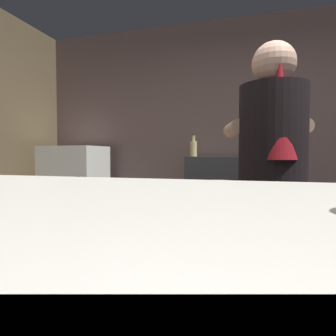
# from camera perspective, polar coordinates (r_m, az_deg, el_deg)

# --- Properties ---
(wall_back) EXTENTS (5.20, 0.10, 2.70)m
(wall_back) POSITION_cam_1_polar(r_m,az_deg,el_deg) (3.54, 15.49, 5.77)
(wall_back) COLOR brown
(wall_back) RESTS_ON ground
(prep_counter) EXTENTS (2.10, 0.60, 0.93)m
(prep_counter) POSITION_cam_1_polar(r_m,az_deg,el_deg) (2.19, 24.34, -15.84)
(prep_counter) COLOR #473C26
(prep_counter) RESTS_ON ground
(back_shelf) EXTENTS (0.87, 0.36, 1.13)m
(back_shelf) POSITION_cam_1_polar(r_m,az_deg,el_deg) (3.32, 11.23, -7.59)
(back_shelf) COLOR #333335
(back_shelf) RESTS_ON ground
(mini_fridge) EXTENTS (0.66, 0.58, 1.25)m
(mini_fridge) POSITION_cam_1_polar(r_m,az_deg,el_deg) (3.74, -17.53, -5.57)
(mini_fridge) COLOR white
(mini_fridge) RESTS_ON ground
(bartender) EXTENTS (0.48, 0.55, 1.72)m
(bartender) POSITION_cam_1_polar(r_m,az_deg,el_deg) (1.61, 19.50, -2.83)
(bartender) COLOR #233839
(bartender) RESTS_ON ground
(mixing_bowl) EXTENTS (0.18, 0.18, 0.05)m
(mixing_bowl) POSITION_cam_1_polar(r_m,az_deg,el_deg) (1.99, 10.03, -3.14)
(mixing_bowl) COLOR #CB5232
(mixing_bowl) RESTS_ON prep_counter
(chefs_knife) EXTENTS (0.24, 0.08, 0.01)m
(chefs_knife) POSITION_cam_1_polar(r_m,az_deg,el_deg) (2.06, 26.58, -3.77)
(chefs_knife) COLOR silver
(chefs_knife) RESTS_ON prep_counter
(bottle_vinegar) EXTENTS (0.08, 0.08, 0.25)m
(bottle_vinegar) POSITION_cam_1_polar(r_m,az_deg,el_deg) (3.36, 4.95, 3.90)
(bottle_vinegar) COLOR #D7C27D
(bottle_vinegar) RESTS_ON back_shelf
(bottle_olive_oil) EXTENTS (0.06, 0.06, 0.24)m
(bottle_olive_oil) POSITION_cam_1_polar(r_m,az_deg,el_deg) (3.31, 14.61, 3.76)
(bottle_olive_oil) COLOR #C7C984
(bottle_olive_oil) RESTS_ON back_shelf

